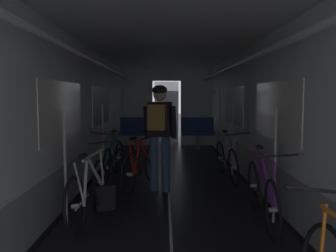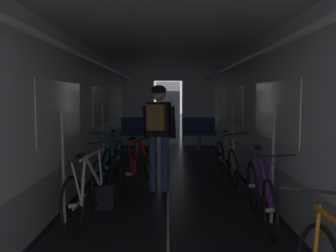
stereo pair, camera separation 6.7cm
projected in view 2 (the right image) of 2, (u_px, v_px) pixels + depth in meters
train_car_shell at (168, 87)px, 5.63m from camera, size 3.14×12.34×2.57m
bench_seat_far_left at (137, 130)px, 10.18m from camera, size 0.98×0.51×0.95m
bench_seat_far_right at (199, 130)px, 10.18m from camera, size 0.98×0.51×0.95m
bicycle_purple at (260, 192)px, 4.23m from camera, size 0.44×1.69×0.95m
bicycle_teal at (112, 159)px, 6.48m from camera, size 0.44×1.69×0.95m
bicycle_white at (88, 190)px, 4.36m from camera, size 0.46×1.69×0.95m
bicycle_silver at (227, 160)px, 6.42m from camera, size 0.44×1.69×0.95m
person_cyclist_aisle at (159, 126)px, 5.62m from camera, size 0.56×0.45×1.73m
bicycle_red_in_aisle at (141, 165)px, 5.94m from camera, size 0.64×1.63×0.93m
backpack_on_floor at (103, 197)px, 4.80m from camera, size 0.32×0.28×0.34m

